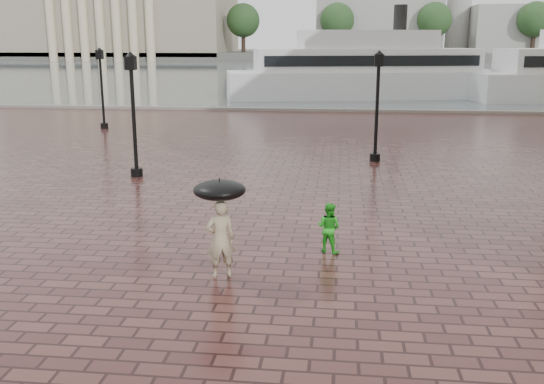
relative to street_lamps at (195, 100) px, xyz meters
The scene contains 12 objects.
ground 16.29m from the street_lamps, 71.94° to the right, with size 300.00×300.00×0.00m, color #371A19.
harbour_water 76.86m from the street_lamps, 86.27° to the left, with size 240.00×240.00×0.00m, color #485157.
quay_edge 17.56m from the street_lamps, 73.30° to the left, with size 80.00×0.60×0.30m, color slate.
far_shore 144.76m from the street_lamps, 88.02° to the left, with size 300.00×60.00×2.00m, color #4C4C47.
museum 139.09m from the street_lamps, 111.14° to the left, with size 57.00×32.50×26.00m.
distant_skyline 144.95m from the street_lamps, 68.47° to the left, with size 102.50×22.00×33.00m.
far_trees 122.97m from the street_lamps, 87.67° to the left, with size 188.00×8.00×13.50m.
street_lamps is the anchor object (origin of this frame).
adult_pedestrian 15.34m from the street_lamps, 74.57° to the right, with size 0.62×0.41×1.70m, color tan.
child_pedestrian 14.45m from the street_lamps, 63.87° to the right, with size 0.59×0.46×1.21m, color green.
ferry_near 28.80m from the street_lamps, 72.70° to the left, with size 24.64×10.89×7.86m.
umbrella 15.28m from the street_lamps, 74.57° to the right, with size 1.10×1.10×1.14m.
Camera 1 is at (1.53, -11.39, 4.95)m, focal length 40.00 mm.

